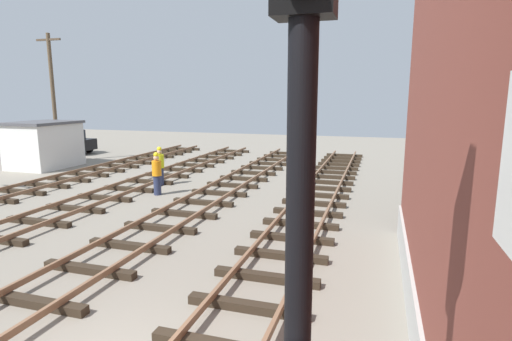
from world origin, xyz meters
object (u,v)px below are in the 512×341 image
at_px(utility_pole_far, 53,96).
at_px(track_worker_foreground, 160,166).
at_px(control_hut, 44,144).
at_px(track_worker_distant, 157,174).
at_px(parked_car_black, 66,142).
at_px(signal_mast, 300,197).

xyz_separation_m(utility_pole_far, track_worker_foreground, (10.10, -4.41, -3.32)).
relative_size(control_hut, track_worker_distant, 2.03).
relative_size(utility_pole_far, track_worker_distant, 4.34).
bearing_deg(parked_car_black, signal_mast, -45.23).
height_order(utility_pole_far, track_worker_foreground, utility_pole_far).
distance_m(parked_car_black, track_worker_distant, 16.39).
height_order(signal_mast, track_worker_foreground, signal_mast).
distance_m(utility_pole_far, track_worker_foreground, 11.51).
distance_m(signal_mast, parked_car_black, 31.37).
bearing_deg(track_worker_foreground, control_hut, 165.18).
bearing_deg(track_worker_distant, control_hut, 157.40).
relative_size(parked_car_black, utility_pole_far, 0.52).
bearing_deg(track_worker_distant, parked_car_black, 144.58).
bearing_deg(track_worker_foreground, parked_car_black, 148.22).
height_order(signal_mast, utility_pole_far, utility_pole_far).
height_order(utility_pole_far, track_worker_distant, utility_pole_far).
relative_size(control_hut, utility_pole_far, 0.47).
height_order(signal_mast, control_hut, signal_mast).
bearing_deg(control_hut, parked_car_black, 121.44).
relative_size(parked_car_black, track_worker_distant, 2.25).
bearing_deg(signal_mast, track_worker_distant, 124.30).
bearing_deg(parked_car_black, control_hut, -58.56).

